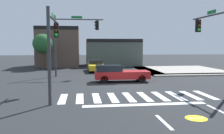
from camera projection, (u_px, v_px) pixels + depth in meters
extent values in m
plane|color=#232628|center=(124.00, 85.00, 19.51)|extent=(120.00, 120.00, 0.00)
cube|color=silver|center=(63.00, 99.00, 14.50)|extent=(0.44, 2.83, 0.01)
cube|color=silver|center=(80.00, 98.00, 14.62)|extent=(0.44, 2.83, 0.01)
cube|color=silver|center=(96.00, 98.00, 14.75)|extent=(0.44, 2.83, 0.01)
cube|color=silver|center=(113.00, 97.00, 14.88)|extent=(0.44, 2.83, 0.01)
cube|color=silver|center=(129.00, 97.00, 15.00)|extent=(0.44, 2.83, 0.01)
cube|color=silver|center=(145.00, 96.00, 15.13)|extent=(0.44, 2.83, 0.01)
cube|color=silver|center=(160.00, 96.00, 15.26)|extent=(0.44, 2.83, 0.01)
cube|color=silver|center=(175.00, 96.00, 15.38)|extent=(0.44, 2.83, 0.01)
cube|color=silver|center=(190.00, 95.00, 15.51)|extent=(0.44, 2.83, 0.01)
cube|color=silver|center=(205.00, 95.00, 15.64)|extent=(0.44, 2.83, 0.01)
cube|color=white|center=(145.00, 105.00, 13.09)|extent=(6.80, 0.50, 0.01)
cube|color=white|center=(164.00, 122.00, 10.13)|extent=(0.16, 2.00, 0.01)
cylinder|color=yellow|center=(196.00, 118.00, 10.65)|extent=(0.98, 0.98, 0.01)
cylinder|color=white|center=(191.00, 118.00, 10.62)|extent=(0.16, 0.16, 0.00)
cylinder|color=white|center=(201.00, 118.00, 10.67)|extent=(0.16, 0.16, 0.00)
cube|color=white|center=(196.00, 118.00, 10.65)|extent=(0.44, 0.04, 0.00)
cube|color=#9E998E|center=(198.00, 75.00, 25.77)|extent=(10.00, 1.60, 0.15)
cube|color=#9E998E|center=(148.00, 70.00, 29.99)|extent=(1.60, 10.00, 0.15)
cube|color=#9E998E|center=(180.00, 70.00, 30.51)|extent=(10.00, 10.00, 0.15)
cube|color=brown|center=(58.00, 47.00, 36.95)|extent=(6.22, 5.60, 5.92)
cube|color=black|center=(56.00, 28.00, 34.14)|extent=(6.22, 0.50, 0.50)
cube|color=#4C564C|center=(113.00, 52.00, 38.16)|extent=(8.26, 5.75, 4.13)
cube|color=black|center=(115.00, 41.00, 35.36)|extent=(8.26, 0.50, 0.50)
cylinder|color=#383A3D|center=(49.00, 56.00, 12.75)|extent=(0.18, 0.18, 5.24)
cylinder|color=#383A3D|center=(54.00, 20.00, 15.09)|extent=(0.12, 5.13, 0.12)
cube|color=black|center=(56.00, 30.00, 16.66)|extent=(0.32, 0.32, 0.95)
sphere|color=#470A0A|center=(56.00, 26.00, 16.47)|extent=(0.22, 0.22, 0.22)
sphere|color=#4C330C|center=(56.00, 30.00, 16.49)|extent=(0.22, 0.22, 0.22)
sphere|color=#1ED833|center=(56.00, 35.00, 16.52)|extent=(0.22, 0.22, 0.22)
cube|color=#197233|center=(53.00, 16.00, 14.81)|extent=(0.03, 1.10, 0.24)
cylinder|color=#383A3D|center=(55.00, 46.00, 24.49)|extent=(0.18, 0.18, 6.19)
cylinder|color=#383A3D|center=(79.00, 19.00, 24.55)|extent=(4.89, 0.12, 0.12)
cube|color=black|center=(97.00, 25.00, 24.83)|extent=(0.32, 0.32, 0.95)
sphere|color=#470A0A|center=(95.00, 22.00, 24.78)|extent=(0.22, 0.22, 0.22)
sphere|color=#4C330C|center=(95.00, 25.00, 24.81)|extent=(0.22, 0.22, 0.22)
sphere|color=#1ED833|center=(95.00, 28.00, 24.83)|extent=(0.22, 0.22, 0.22)
cube|color=#197233|center=(77.00, 17.00, 24.50)|extent=(1.10, 0.03, 0.24)
cylinder|color=#383A3D|center=(210.00, 16.00, 16.93)|extent=(0.12, 4.92, 0.12)
cube|color=black|center=(198.00, 26.00, 18.60)|extent=(0.32, 0.32, 0.95)
sphere|color=#470A0A|center=(199.00, 22.00, 18.40)|extent=(0.22, 0.22, 0.22)
sphere|color=#4C330C|center=(199.00, 26.00, 18.43)|extent=(0.22, 0.22, 0.22)
sphere|color=#1ED833|center=(199.00, 30.00, 18.46)|extent=(0.22, 0.22, 0.22)
cube|color=#197233|center=(212.00, 12.00, 16.67)|extent=(0.03, 1.10, 0.24)
cube|color=gold|center=(96.00, 67.00, 29.51)|extent=(1.86, 4.80, 0.58)
cube|color=black|center=(95.00, 62.00, 30.51)|extent=(1.64, 2.36, 0.46)
cylinder|color=black|center=(104.00, 70.00, 28.03)|extent=(0.22, 0.66, 0.66)
cylinder|color=black|center=(90.00, 70.00, 27.82)|extent=(0.22, 0.66, 0.66)
cylinder|color=black|center=(102.00, 67.00, 31.25)|extent=(0.22, 0.66, 0.66)
cylinder|color=black|center=(89.00, 68.00, 31.05)|extent=(0.22, 0.66, 0.66)
cube|color=red|center=(122.00, 75.00, 21.20)|extent=(4.75, 1.70, 0.64)
cube|color=black|center=(109.00, 68.00, 21.00)|extent=(2.22, 1.50, 0.54)
cylinder|color=black|center=(138.00, 77.00, 22.16)|extent=(0.67, 0.22, 0.67)
cylinder|color=black|center=(142.00, 79.00, 20.69)|extent=(0.67, 0.22, 0.67)
cylinder|color=black|center=(103.00, 77.00, 21.75)|extent=(0.67, 0.22, 0.67)
cylinder|color=black|center=(104.00, 79.00, 20.29)|extent=(0.67, 0.22, 0.67)
cylinder|color=#4C3823|center=(43.00, 59.00, 32.15)|extent=(0.36, 0.36, 2.80)
sphere|color=#235628|center=(43.00, 44.00, 31.97)|extent=(2.62, 2.62, 2.62)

